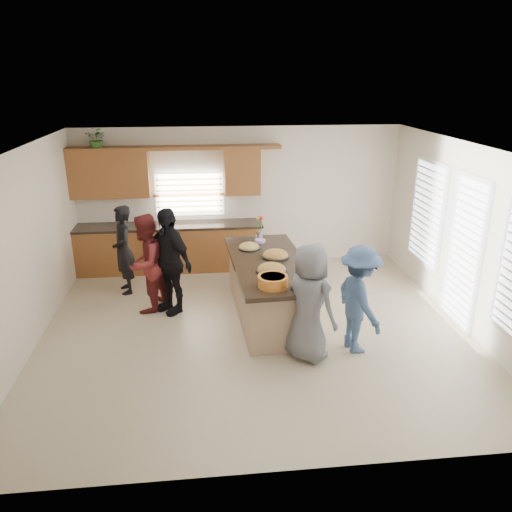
{
  "coord_description": "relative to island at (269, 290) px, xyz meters",
  "views": [
    {
      "loc": [
        -0.73,
        -6.91,
        3.76
      ],
      "look_at": [
        0.04,
        0.16,
        1.15
      ],
      "focal_mm": 35.0,
      "sensor_mm": 36.0,
      "label": 1
    }
  ],
  "objects": [
    {
      "name": "floor",
      "position": [
        -0.28,
        -0.45,
        -0.45
      ],
      "size": [
        6.5,
        6.5,
        0.0
      ],
      "primitive_type": "plane",
      "color": "#BDAF8D",
      "rests_on": "ground"
    },
    {
      "name": "room_shell",
      "position": [
        -0.28,
        -0.45,
        1.45
      ],
      "size": [
        6.52,
        6.02,
        2.81
      ],
      "color": "silver",
      "rests_on": "ground"
    },
    {
      "name": "back_cabinetry",
      "position": [
        -1.74,
        2.28,
        0.46
      ],
      "size": [
        4.08,
        0.66,
        2.46
      ],
      "color": "#94572B",
      "rests_on": "ground"
    },
    {
      "name": "right_wall_glazing",
      "position": [
        2.94,
        -0.58,
        0.89
      ],
      "size": [
        0.06,
        4.0,
        2.25
      ],
      "color": "white",
      "rests_on": "ground"
    },
    {
      "name": "island",
      "position": [
        0.0,
        0.0,
        0.0
      ],
      "size": [
        1.29,
        2.76,
        0.95
      ],
      "rotation": [
        0.0,
        0.0,
        0.05
      ],
      "color": "tan",
      "rests_on": "ground"
    },
    {
      "name": "platter_front",
      "position": [
        -0.02,
        -0.45,
        0.53
      ],
      "size": [
        0.48,
        0.48,
        0.2
      ],
      "color": "black",
      "rests_on": "island"
    },
    {
      "name": "platter_mid",
      "position": [
        0.13,
        0.18,
        0.53
      ],
      "size": [
        0.46,
        0.46,
        0.19
      ],
      "color": "black",
      "rests_on": "island"
    },
    {
      "name": "platter_back",
      "position": [
        -0.26,
        0.63,
        0.52
      ],
      "size": [
        0.39,
        0.39,
        0.16
      ],
      "color": "black",
      "rests_on": "island"
    },
    {
      "name": "salad_bowl",
      "position": [
        -0.08,
        -1.0,
        0.59
      ],
      "size": [
        0.43,
        0.43,
        0.16
      ],
      "color": "orange",
      "rests_on": "island"
    },
    {
      "name": "clear_cup",
      "position": [
        0.45,
        -0.82,
        0.55
      ],
      "size": [
        0.07,
        0.07,
        0.11
      ],
      "primitive_type": "cylinder",
      "color": "white",
      "rests_on": "island"
    },
    {
      "name": "plate_stack",
      "position": [
        -0.03,
        0.96,
        0.52
      ],
      "size": [
        0.19,
        0.19,
        0.05
      ],
      "primitive_type": "cylinder",
      "color": "#C197DC",
      "rests_on": "island"
    },
    {
      "name": "flower_vase",
      "position": [
        -0.02,
        1.13,
        0.72
      ],
      "size": [
        0.14,
        0.14,
        0.43
      ],
      "color": "silver",
      "rests_on": "island"
    },
    {
      "name": "potted_plant",
      "position": [
        -2.94,
        2.37,
        2.16
      ],
      "size": [
        0.47,
        0.44,
        0.43
      ],
      "primitive_type": "imported",
      "rotation": [
        0.0,
        0.0,
        -0.33
      ],
      "color": "#3F7B31",
      "rests_on": "back_cabinetry"
    },
    {
      "name": "woman_left_back",
      "position": [
        -2.45,
        1.22,
        0.35
      ],
      "size": [
        0.54,
        0.67,
        1.61
      ],
      "primitive_type": "imported",
      "rotation": [
        0.0,
        0.0,
        -1.27
      ],
      "color": "black",
      "rests_on": "ground"
    },
    {
      "name": "woman_left_mid",
      "position": [
        -1.98,
        0.43,
        0.38
      ],
      "size": [
        0.91,
        1.0,
        1.66
      ],
      "primitive_type": "imported",
      "rotation": [
        0.0,
        0.0,
        -2.02
      ],
      "color": "maroon",
      "rests_on": "ground"
    },
    {
      "name": "woman_left_front",
      "position": [
        -1.6,
        0.34,
        0.44
      ],
      "size": [
        1.01,
        1.07,
        1.78
      ],
      "primitive_type": "imported",
      "rotation": [
        0.0,
        0.0,
        -0.85
      ],
      "color": "black",
      "rests_on": "ground"
    },
    {
      "name": "woman_right_back",
      "position": [
        1.11,
        -1.22,
        0.33
      ],
      "size": [
        0.77,
        1.11,
        1.57
      ],
      "primitive_type": "imported",
      "rotation": [
        0.0,
        0.0,
        1.77
      ],
      "color": "#3B5781",
      "rests_on": "ground"
    },
    {
      "name": "woman_right_front",
      "position": [
        0.37,
        -1.35,
        0.38
      ],
      "size": [
        0.93,
        0.97,
        1.67
      ],
      "primitive_type": "imported",
      "rotation": [
        0.0,
        0.0,
        2.25
      ],
      "color": "slate",
      "rests_on": "ground"
    }
  ]
}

